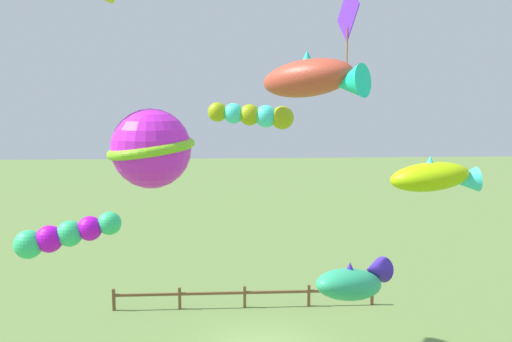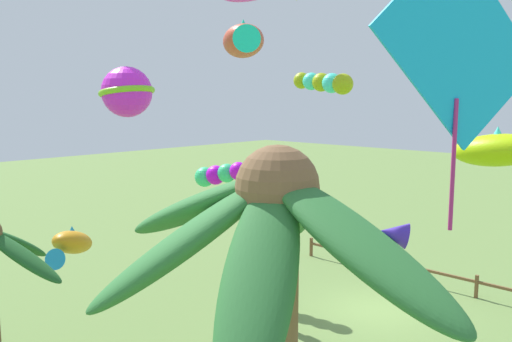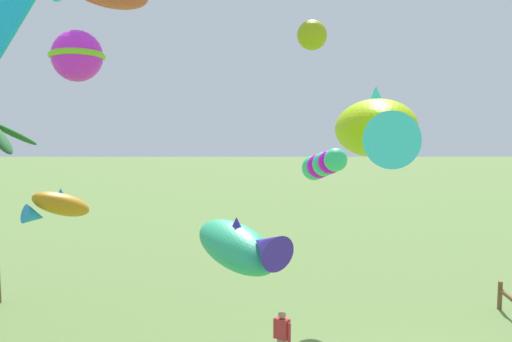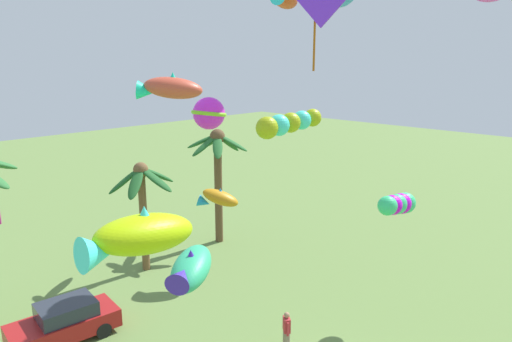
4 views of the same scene
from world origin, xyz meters
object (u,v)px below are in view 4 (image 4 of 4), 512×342
(kite_ball_5, at_px, (209,113))
(kite_fish_6, at_px, (190,269))
(palm_tree_0, at_px, (143,190))
(spectator_1, at_px, (287,332))
(kite_fish_8, at_px, (218,198))
(kite_fish_7, at_px, (169,88))
(kite_fish_3, at_px, (139,236))
(parked_car_0, at_px, (64,322))
(palm_tree_2, at_px, (217,160))
(kite_tube_0, at_px, (398,204))
(kite_tube_10, at_px, (288,123))

(kite_ball_5, distance_m, kite_fish_6, 7.62)
(palm_tree_0, relative_size, spectator_1, 3.51)
(palm_tree_0, height_order, kite_fish_8, palm_tree_0)
(kite_fish_8, bearing_deg, kite_fish_7, -149.72)
(kite_fish_3, distance_m, kite_fish_6, 4.40)
(palm_tree_0, relative_size, kite_ball_5, 3.55)
(parked_car_0, height_order, kite_fish_7, kite_fish_7)
(palm_tree_2, distance_m, kite_tube_0, 11.33)
(parked_car_0, height_order, kite_fish_3, kite_fish_3)
(kite_fish_6, bearing_deg, kite_fish_8, 42.50)
(kite_fish_7, relative_size, kite_tube_10, 0.94)
(parked_car_0, distance_m, kite_fish_6, 6.74)
(kite_tube_0, bearing_deg, kite_fish_6, 163.00)
(kite_fish_8, bearing_deg, palm_tree_2, 48.83)
(kite_tube_10, bearing_deg, kite_fish_6, 147.30)
(spectator_1, height_order, kite_fish_7, kite_fish_7)
(parked_car_0, distance_m, kite_tube_0, 13.58)
(palm_tree_0, height_order, kite_tube_0, palm_tree_0)
(kite_fish_3, height_order, kite_ball_5, kite_ball_5)
(kite_tube_10, bearing_deg, palm_tree_0, 83.07)
(kite_fish_6, bearing_deg, palm_tree_0, 65.97)
(kite_ball_5, height_order, kite_fish_6, kite_ball_5)
(kite_tube_10, bearing_deg, parked_car_0, 121.14)
(palm_tree_0, xyz_separation_m, parked_car_0, (-5.59, -3.03, -3.42))
(parked_car_0, bearing_deg, kite_fish_3, -98.76)
(spectator_1, relative_size, kite_tube_0, 0.51)
(kite_fish_7, bearing_deg, palm_tree_0, 68.94)
(palm_tree_0, distance_m, kite_fish_6, 9.39)
(kite_ball_5, relative_size, kite_fish_8, 0.74)
(kite_tube_0, relative_size, kite_fish_8, 1.47)
(palm_tree_0, xyz_separation_m, kite_fish_3, (-6.77, -10.68, 2.48))
(kite_fish_7, bearing_deg, kite_tube_0, -39.80)
(palm_tree_2, distance_m, kite_tube_10, 12.72)
(kite_ball_5, bearing_deg, spectator_1, -102.29)
(spectator_1, bearing_deg, kite_fish_8, 68.57)
(kite_fish_6, distance_m, kite_tube_10, 5.36)
(palm_tree_0, bearing_deg, spectator_1, -92.00)
(kite_fish_7, bearing_deg, kite_fish_8, 30.28)
(spectator_1, height_order, kite_tube_10, kite_tube_10)
(kite_fish_8, relative_size, kite_tube_10, 0.87)
(palm_tree_0, relative_size, kite_fish_8, 2.62)
(palm_tree_2, bearing_deg, spectator_1, -118.87)
(spectator_1, relative_size, kite_fish_7, 0.69)
(kite_fish_6, relative_size, kite_fish_7, 1.18)
(kite_fish_3, relative_size, kite_tube_10, 1.14)
(palm_tree_2, distance_m, parked_car_0, 11.87)
(spectator_1, bearing_deg, kite_fish_6, 164.05)
(parked_car_0, relative_size, kite_fish_8, 1.91)
(kite_fish_7, xyz_separation_m, kite_tube_10, (0.91, -4.65, -0.89))
(parked_car_0, bearing_deg, spectator_1, -51.21)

